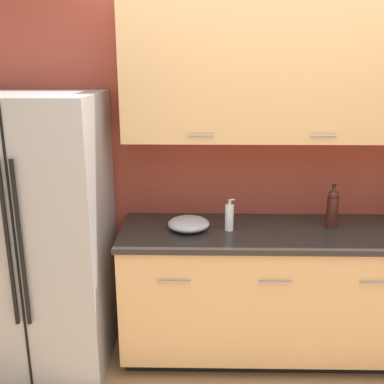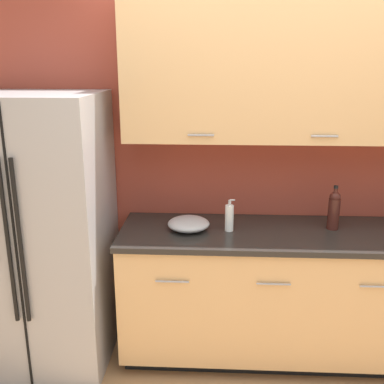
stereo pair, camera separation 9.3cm
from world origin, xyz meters
name	(u,v)px [view 1 (the left image)]	position (x,y,z in m)	size (l,w,h in m)	color
wall_back	(289,129)	(0.08, 1.16, 1.52)	(10.00, 0.39, 2.60)	#993D2D
counter_unit	(310,292)	(0.24, 0.89, 0.46)	(2.51, 0.64, 0.91)	black
refrigerator	(40,235)	(-1.53, 0.82, 0.89)	(0.84, 0.77, 1.77)	#9E9EA0
wine_bottle	(332,208)	(0.35, 0.94, 1.04)	(0.07, 0.07, 0.29)	#3D1914
soap_dispenser	(229,217)	(-0.32, 0.87, 1.00)	(0.06, 0.05, 0.21)	white
mixing_bowl	(189,224)	(-0.58, 0.87, 0.95)	(0.27, 0.27, 0.08)	#A3A3A5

